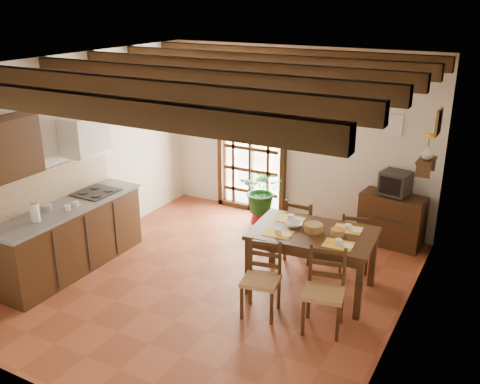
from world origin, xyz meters
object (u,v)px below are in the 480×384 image
Objects in this scene: chair_far_right at (354,251)px; crt_tv at (395,183)px; chair_near_right at (323,305)px; potted_plant at (262,190)px; chair_near_left at (261,292)px; kitchen_counter at (70,236)px; dining_table at (313,239)px; pendant_lamp at (322,128)px; chair_far_left at (302,240)px; sideboard at (392,220)px.

crt_tv is (0.24, 1.01, 0.70)m from chair_far_right.
chair_near_right is 2.62m from crt_tv.
crt_tv is at bearing 5.14° from potted_plant.
crt_tv is (0.87, 2.58, 0.69)m from chair_near_left.
crt_tv is at bearing 60.97° from chair_near_left.
chair_far_right is at bearing 57.88° from chair_near_left.
kitchen_counter reaches higher than chair_near_left.
pendant_lamp is (-0.00, 0.10, 1.37)m from dining_table.
dining_table is 1.71× the size of chair_far_left.
crt_tv is at bearing -118.27° from chair_far_right.
pendant_lamp is at bearing -102.33° from sideboard.
chair_far_left is 1.08× the size of pendant_lamp.
chair_far_left reaches higher than chair_far_right.
chair_far_right is (3.37, 1.81, -0.21)m from kitchen_counter.
chair_far_right is 0.93× the size of sideboard.
kitchen_counter is at bearing -136.26° from sideboard.
dining_table is 1.82× the size of chair_far_right.
chair_near_left is (-0.31, -0.79, -0.42)m from dining_table.
potted_plant reaches higher than chair_far_left.
pendant_lamp is at bearing 126.41° from chair_far_left.
chair_near_right is 2.09× the size of crt_tv.
chair_near_right reaches higher than chair_near_left.
kitchen_counter reaches higher than chair_near_right.
crt_tv is 0.54× the size of pendant_lamp.
pendant_lamp reaches higher than chair_near_right.
chair_near_right is at bearing 4.85° from kitchen_counter.
kitchen_counter is 2.45× the size of sideboard.
dining_table is 2.19m from potted_plant.
kitchen_counter is 3.24m from dining_table.
potted_plant reaches higher than chair_near_left.
kitchen_counter reaches higher than sideboard.
chair_far_left is at bearing 124.43° from pendant_lamp.
crt_tv is 2.10m from pendant_lamp.
kitchen_counter is at bearing 174.47° from chair_near_left.
chair_far_right is 2.00m from potted_plant.
sideboard is at bearing -118.19° from chair_far_right.
potted_plant reaches higher than crt_tv.
chair_far_left reaches higher than chair_near_left.
potted_plant is (-1.17, 2.40, 0.29)m from chair_near_left.
chair_near_right is at bearing -81.47° from crt_tv.
potted_plant is (-1.05, 0.88, 0.28)m from chair_far_left.
chair_far_left reaches higher than sideboard.
dining_table is 0.94m from chair_far_left.
dining_table is at bearing 122.58° from chair_far_left.
chair_near_left is 2.73m from sideboard.
pendant_lamp is at bearing -96.72° from crt_tv.
chair_near_right is 1.03× the size of sideboard.
chair_far_right is 1.05m from sideboard.
chair_near_left is 0.95× the size of chair_near_right.
dining_table is 0.79× the size of potted_plant.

